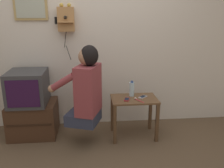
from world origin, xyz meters
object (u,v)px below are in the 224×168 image
at_px(water_bottle, 132,89).
at_px(framed_picture, 30,4).
at_px(person, 86,88).
at_px(cell_phone_spare, 143,97).
at_px(wall_phone_antique, 66,19).
at_px(cell_phone_held, 127,99).
at_px(television, 28,88).
at_px(toothbrush, 139,100).

bearing_deg(water_bottle, framed_picture, 164.54).
bearing_deg(person, cell_phone_spare, -57.76).
bearing_deg(person, wall_phone_antique, 43.36).
height_order(person, cell_phone_held, person).
height_order(person, television, person).
xyz_separation_m(cell_phone_held, water_bottle, (0.08, 0.14, 0.09)).
distance_m(person, framed_picture, 1.31).
xyz_separation_m(television, cell_phone_held, (1.24, -0.20, -0.13)).
xyz_separation_m(wall_phone_antique, cell_phone_held, (0.74, -0.45, -0.96)).
height_order(framed_picture, toothbrush, framed_picture).
bearing_deg(water_bottle, cell_phone_spare, -27.34).
distance_m(television, cell_phone_spare, 1.47).
bearing_deg(water_bottle, toothbrush, -73.65).
bearing_deg(wall_phone_antique, cell_phone_held, -30.93).
xyz_separation_m(wall_phone_antique, framed_picture, (-0.44, 0.04, 0.19)).
height_order(person, toothbrush, person).
bearing_deg(framed_picture, water_bottle, -15.46).
height_order(framed_picture, water_bottle, framed_picture).
relative_size(wall_phone_antique, cell_phone_held, 5.32).
distance_m(wall_phone_antique, cell_phone_held, 1.30).
height_order(cell_phone_held, water_bottle, water_bottle).
bearing_deg(toothbrush, framed_picture, 126.77).
height_order(cell_phone_held, cell_phone_spare, same).
xyz_separation_m(person, television, (-0.74, 0.29, -0.07)).
xyz_separation_m(wall_phone_antique, cell_phone_spare, (0.96, -0.38, -0.96)).
distance_m(cell_phone_spare, water_bottle, 0.18).
height_order(cell_phone_spare, toothbrush, toothbrush).
bearing_deg(framed_picture, cell_phone_held, -22.49).
bearing_deg(water_bottle, cell_phone_held, -121.07).
relative_size(television, framed_picture, 1.18).
xyz_separation_m(television, framed_picture, (0.06, 0.29, 1.02)).
relative_size(person, framed_picture, 2.26).
bearing_deg(framed_picture, cell_phone_spare, -16.68).
height_order(television, framed_picture, framed_picture).
xyz_separation_m(person, water_bottle, (0.59, 0.23, -0.10)).
bearing_deg(wall_phone_antique, cell_phone_spare, -21.34).
bearing_deg(wall_phone_antique, water_bottle, -20.31).
relative_size(wall_phone_antique, water_bottle, 3.57).
bearing_deg(television, water_bottle, -2.57).
relative_size(television, cell_phone_spare, 3.80).
bearing_deg(cell_phone_held, cell_phone_spare, 34.85).
height_order(television, water_bottle, television).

